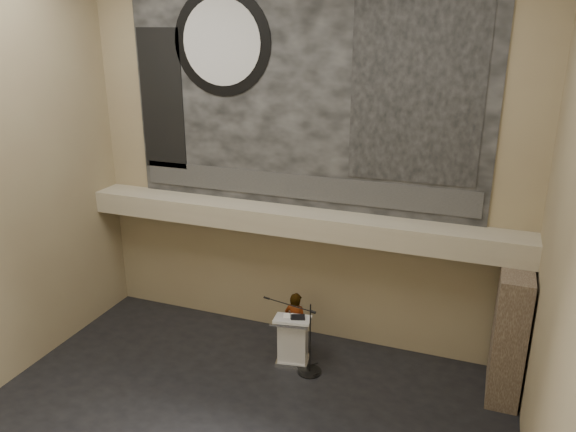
% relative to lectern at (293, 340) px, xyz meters
% --- Properties ---
extents(wall_back, '(10.00, 0.02, 8.50)m').
position_rel_lectern_xyz_m(wall_back, '(-0.32, 1.35, 3.70)').
color(wall_back, '#877456').
rests_on(wall_back, floor).
extents(wall_front, '(10.00, 0.02, 8.50)m').
position_rel_lectern_xyz_m(wall_front, '(-0.32, -6.65, 3.70)').
color(wall_front, '#877456').
rests_on(wall_front, floor).
extents(wall_right, '(0.02, 8.00, 8.50)m').
position_rel_lectern_xyz_m(wall_right, '(4.68, -2.65, 3.70)').
color(wall_right, '#877456').
rests_on(wall_right, floor).
extents(soffit, '(10.00, 0.80, 0.50)m').
position_rel_lectern_xyz_m(soffit, '(-0.32, 0.95, 2.40)').
color(soffit, '#9E947A').
rests_on(soffit, wall_back).
extents(sprinkler_left, '(0.04, 0.04, 0.06)m').
position_rel_lectern_xyz_m(sprinkler_left, '(-1.92, 0.90, 2.12)').
color(sprinkler_left, '#B2893D').
rests_on(sprinkler_left, soffit).
extents(sprinkler_right, '(0.04, 0.04, 0.06)m').
position_rel_lectern_xyz_m(sprinkler_right, '(1.58, 0.90, 2.12)').
color(sprinkler_right, '#B2893D').
rests_on(sprinkler_right, soffit).
extents(banner, '(8.00, 0.05, 5.00)m').
position_rel_lectern_xyz_m(banner, '(-0.32, 1.32, 5.15)').
color(banner, black).
rests_on(banner, wall_back).
extents(banner_text_strip, '(7.76, 0.02, 0.55)m').
position_rel_lectern_xyz_m(banner_text_strip, '(-0.32, 1.28, 3.10)').
color(banner_text_strip, '#2E2E2E').
rests_on(banner_text_strip, banner).
extents(banner_clock_rim, '(2.30, 0.02, 2.30)m').
position_rel_lectern_xyz_m(banner_clock_rim, '(-2.12, 1.28, 6.15)').
color(banner_clock_rim, black).
rests_on(banner_clock_rim, banner).
extents(banner_clock_face, '(1.84, 0.02, 1.84)m').
position_rel_lectern_xyz_m(banner_clock_face, '(-2.12, 1.26, 6.15)').
color(banner_clock_face, silver).
rests_on(banner_clock_face, banner).
extents(banner_building_print, '(2.60, 0.02, 3.60)m').
position_rel_lectern_xyz_m(banner_building_print, '(2.08, 1.28, 5.25)').
color(banner_building_print, black).
rests_on(banner_building_print, banner).
extents(banner_brick_print, '(1.10, 0.02, 3.20)m').
position_rel_lectern_xyz_m(banner_brick_print, '(-3.72, 1.28, 4.85)').
color(banner_brick_print, black).
rests_on(banner_brick_print, banner).
extents(stone_pier, '(0.60, 1.40, 2.70)m').
position_rel_lectern_xyz_m(stone_pier, '(4.33, 0.50, 0.80)').
color(stone_pier, '#443629').
rests_on(stone_pier, floor).
extents(lectern, '(0.87, 0.68, 1.14)m').
position_rel_lectern_xyz_m(lectern, '(0.00, 0.00, 0.00)').
color(lectern, silver).
rests_on(lectern, floor).
extents(binder, '(0.36, 0.33, 0.04)m').
position_rel_lectern_xyz_m(binder, '(0.11, 0.02, 0.56)').
color(binder, black).
rests_on(binder, lectern).
extents(papers, '(0.30, 0.34, 0.00)m').
position_rel_lectern_xyz_m(papers, '(-0.11, 0.01, 0.55)').
color(papers, white).
rests_on(papers, lectern).
extents(speaker_person, '(0.58, 0.42, 1.49)m').
position_rel_lectern_xyz_m(speaker_person, '(-0.08, 0.39, 0.19)').
color(speaker_person, white).
rests_on(speaker_person, floor).
extents(mic_stand, '(1.39, 0.52, 1.63)m').
position_rel_lectern_xyz_m(mic_stand, '(0.43, -0.23, -0.32)').
color(mic_stand, black).
rests_on(mic_stand, floor).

